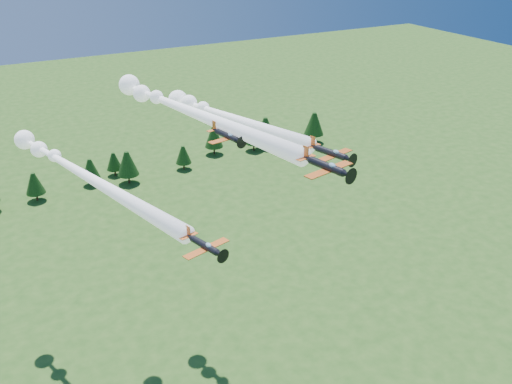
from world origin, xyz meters
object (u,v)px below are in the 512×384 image
plane_left (80,172)px  plane_right (224,116)px  plane_lead (187,110)px  plane_slot (227,136)px

plane_left → plane_right: size_ratio=1.37×
plane_lead → plane_slot: bearing=-95.0°
plane_lead → plane_slot: plane_lead is taller
plane_slot → plane_lead: bearing=86.6°
plane_lead → plane_slot: 11.49m
plane_lead → plane_slot: (1.53, -11.35, -0.90)m
plane_right → plane_lead: bearing=-165.4°
plane_lead → plane_left: 21.48m
plane_left → plane_right: plane_right is taller
plane_slot → plane_right: bearing=55.4°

